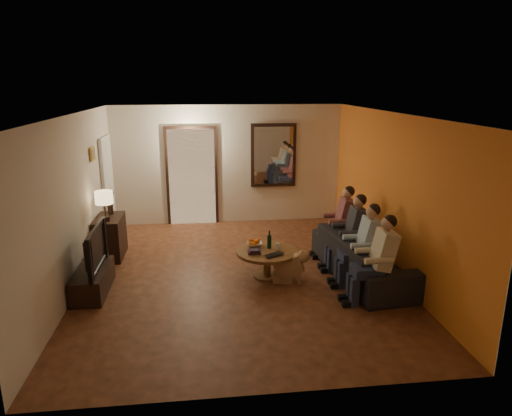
{
  "coord_description": "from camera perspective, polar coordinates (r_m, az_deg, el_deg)",
  "views": [
    {
      "loc": [
        -0.55,
        -6.92,
        3.07
      ],
      "look_at": [
        0.3,
        0.3,
        1.05
      ],
      "focal_mm": 32.0,
      "sensor_mm": 36.0,
      "label": 1
    }
  ],
  "objects": [
    {
      "name": "wine_glass",
      "position": [
        7.41,
        2.72,
        -4.77
      ],
      "size": [
        0.06,
        0.06,
        0.1
      ],
      "primitive_type": "cylinder",
      "color": "silver",
      "rests_on": "coffee_table"
    },
    {
      "name": "dog",
      "position": [
        7.23,
        4.14,
        -7.19
      ],
      "size": [
        0.59,
        0.34,
        0.56
      ],
      "primitive_type": null,
      "rotation": [
        0.0,
        0.0,
        -0.19
      ],
      "color": "#926043",
      "rests_on": "floor"
    },
    {
      "name": "mirror_frame",
      "position": [
        10.12,
        2.2,
        6.59
      ],
      "size": [
        1.0,
        0.05,
        1.4
      ],
      "primitive_type": "cube",
      "color": "black",
      "rests_on": "back_wall"
    },
    {
      "name": "art_canvas",
      "position": [
        8.53,
        -19.68,
        6.4
      ],
      "size": [
        0.01,
        0.22,
        0.18
      ],
      "primitive_type": "cube",
      "color": "brown",
      "rests_on": "left_wall"
    },
    {
      "name": "kitchen_doorway",
      "position": [
        10.11,
        -8.01,
        3.84
      ],
      "size": [
        1.0,
        0.06,
        2.1
      ],
      "primitive_type": "cube",
      "color": "#FFE0A5",
      "rests_on": "floor"
    },
    {
      "name": "floor",
      "position": [
        7.59,
        -2.01,
        -8.34
      ],
      "size": [
        5.0,
        6.0,
        0.01
      ],
      "primitive_type": "cube",
      "color": "#412211",
      "rests_on": "ground"
    },
    {
      "name": "tv_stand",
      "position": [
        7.35,
        -19.72,
        -8.54
      ],
      "size": [
        0.45,
        1.11,
        0.37
      ],
      "primitive_type": "cube",
      "color": "black",
      "rests_on": "floor"
    },
    {
      "name": "right_wall",
      "position": [
        7.77,
        16.62,
        1.7
      ],
      "size": [
        0.02,
        6.0,
        2.6
      ],
      "primitive_type": "cube",
      "color": "beige",
      "rests_on": "floor"
    },
    {
      "name": "coffee_table",
      "position": [
        7.44,
        1.38,
        -6.95
      ],
      "size": [
        1.22,
        1.22,
        0.45
      ],
      "primitive_type": "cylinder",
      "rotation": [
        0.0,
        0.0,
        0.26
      ],
      "color": "brown",
      "rests_on": "floor"
    },
    {
      "name": "white_door",
      "position": [
        9.64,
        -18.0,
        2.47
      ],
      "size": [
        0.06,
        0.85,
        2.04
      ],
      "primitive_type": "cube",
      "color": "white",
      "rests_on": "floor"
    },
    {
      "name": "laptop",
      "position": [
        7.11,
        2.51,
        -5.99
      ],
      "size": [
        0.39,
        0.35,
        0.03
      ],
      "primitive_type": "imported",
      "rotation": [
        0.0,
        0.0,
        0.56
      ],
      "color": "black",
      "rests_on": "coffee_table"
    },
    {
      "name": "person_a",
      "position": [
        6.7,
        15.08,
        -6.66
      ],
      "size": [
        0.6,
        0.4,
        1.2
      ],
      "primitive_type": null,
      "color": "tan",
      "rests_on": "sofa"
    },
    {
      "name": "wine_bottle",
      "position": [
        7.41,
        1.68,
        -3.92
      ],
      "size": [
        0.07,
        0.07,
        0.31
      ],
      "primitive_type": null,
      "color": "black",
      "rests_on": "coffee_table"
    },
    {
      "name": "dresser",
      "position": [
        8.63,
        -17.75,
        -3.48
      ],
      "size": [
        0.45,
        0.83,
        0.74
      ],
      "primitive_type": "cube",
      "color": "black",
      "rests_on": "floor"
    },
    {
      "name": "mirror_glass",
      "position": [
        10.09,
        2.22,
        6.56
      ],
      "size": [
        0.86,
        0.02,
        1.26
      ],
      "primitive_type": "cube",
      "color": "white",
      "rests_on": "back_wall"
    },
    {
      "name": "front_wall",
      "position": [
        4.33,
        1.16,
        -8.54
      ],
      "size": [
        5.0,
        0.02,
        2.6
      ],
      "primitive_type": "cube",
      "color": "beige",
      "rests_on": "floor"
    },
    {
      "name": "table_lamp",
      "position": [
        8.24,
        -18.39,
        0.25
      ],
      "size": [
        0.3,
        0.3,
        0.54
      ],
      "primitive_type": null,
      "color": "beige",
      "rests_on": "dresser"
    },
    {
      "name": "orange_accent",
      "position": [
        7.76,
        16.55,
        1.69
      ],
      "size": [
        0.01,
        6.0,
        2.6
      ],
      "primitive_type": "cube",
      "color": "orange",
      "rests_on": "right_wall"
    },
    {
      "name": "tv",
      "position": [
        7.17,
        -20.09,
        -4.8
      ],
      "size": [
        1.13,
        0.15,
        0.65
      ],
      "primitive_type": "imported",
      "rotation": [
        0.0,
        0.0,
        1.57
      ],
      "color": "black",
      "rests_on": "tv_stand"
    },
    {
      "name": "sofa",
      "position": [
        7.61,
        13.18,
        -5.94
      ],
      "size": [
        2.4,
        1.15,
        0.68
      ],
      "primitive_type": "imported",
      "rotation": [
        0.0,
        0.0,
        1.68
      ],
      "color": "black",
      "rests_on": "floor"
    },
    {
      "name": "left_wall",
      "position": [
        7.4,
        -21.77,
        0.57
      ],
      "size": [
        0.02,
        6.0,
        2.6
      ],
      "primitive_type": "cube",
      "color": "beige",
      "rests_on": "floor"
    },
    {
      "name": "oranges",
      "position": [
        7.51,
        -0.2,
        -4.08
      ],
      "size": [
        0.2,
        0.2,
        0.08
      ],
      "primitive_type": null,
      "color": "orange",
      "rests_on": "bowl"
    },
    {
      "name": "ceiling",
      "position": [
        6.96,
        -2.21,
        11.65
      ],
      "size": [
        5.0,
        6.0,
        0.01
      ],
      "primitive_type": "cube",
      "color": "white",
      "rests_on": "back_wall"
    },
    {
      "name": "person_d",
      "position": [
        8.3,
        10.58,
        -2.07
      ],
      "size": [
        0.6,
        0.4,
        1.2
      ],
      "primitive_type": null,
      "color": "tan",
      "rests_on": "sofa"
    },
    {
      "name": "fridge_glimpse",
      "position": [
        10.14,
        -6.56,
        3.06
      ],
      "size": [
        0.45,
        0.03,
        1.7
      ],
      "primitive_type": "cube",
      "color": "silver",
      "rests_on": "floor"
    },
    {
      "name": "person_b",
      "position": [
        7.22,
        13.35,
        -4.91
      ],
      "size": [
        0.6,
        0.4,
        1.2
      ],
      "primitive_type": null,
      "color": "tan",
      "rests_on": "sofa"
    },
    {
      "name": "framed_art",
      "position": [
        8.53,
        -19.77,
        6.39
      ],
      "size": [
        0.03,
        0.28,
        0.24
      ],
      "primitive_type": "cube",
      "color": "#B28C33",
      "rests_on": "left_wall"
    },
    {
      "name": "book_stack",
      "position": [
        7.23,
        -0.23,
        -5.42
      ],
      "size": [
        0.2,
        0.15,
        0.07
      ],
      "primitive_type": null,
      "color": "black",
      "rests_on": "coffee_table"
    },
    {
      "name": "flower_vase",
      "position": [
        8.67,
        -17.81,
        0.69
      ],
      "size": [
        0.14,
        0.14,
        0.44
      ],
      "primitive_type": null,
      "color": "#AD1C12",
      "rests_on": "dresser"
    },
    {
      "name": "person_c",
      "position": [
        7.75,
        11.87,
        -3.39
      ],
      "size": [
        0.6,
        0.4,
        1.2
      ],
      "primitive_type": null,
      "color": "tan",
      "rests_on": "sofa"
    },
    {
      "name": "bowl",
      "position": [
        7.53,
        -0.2,
        -4.57
      ],
      "size": [
        0.26,
        0.26,
        0.06
      ],
      "primitive_type": "imported",
      "color": "white",
      "rests_on": "coffee_table"
    },
    {
      "name": "back_wall",
      "position": [
        10.09,
        -3.5,
        5.39
      ],
      "size": [
        5.0,
        0.02,
        2.6
      ],
      "primitive_type": "cube",
      "color": "beige",
      "rests_on": "floor"
    },
    {
      "name": "door_trim",
      "position": [
        10.1,
        -8.01,
        3.83
      ],
      "size": [
        1.12,
        0.04,
        2.22
      ],
      "primitive_type": "cube",
      "color": "black",
      "rests_on": "floor"
    }
  ]
}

